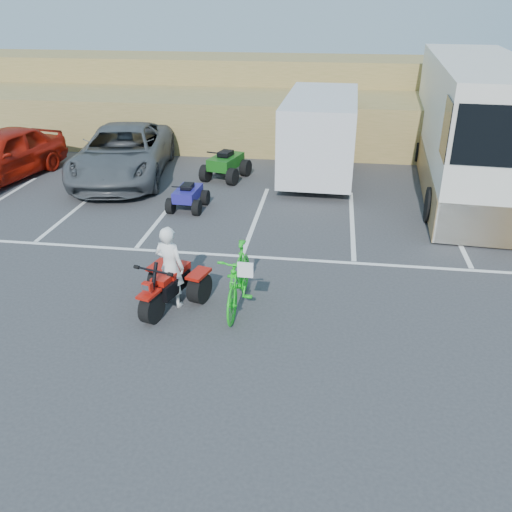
# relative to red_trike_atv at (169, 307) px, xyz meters

# --- Properties ---
(ground) EXTENTS (100.00, 100.00, 0.00)m
(ground) POSITION_rel_red_trike_atv_xyz_m (1.08, 0.17, 0.00)
(ground) COLOR #353537
(ground) RESTS_ON ground
(parking_stripes) EXTENTS (28.00, 5.16, 0.01)m
(parking_stripes) POSITION_rel_red_trike_atv_xyz_m (1.95, 4.23, 0.00)
(parking_stripes) COLOR white
(parking_stripes) RESTS_ON ground
(grass_embankment) EXTENTS (40.00, 8.50, 3.10)m
(grass_embankment) POSITION_rel_red_trike_atv_xyz_m (1.08, 15.65, 1.42)
(grass_embankment) COLOR olive
(grass_embankment) RESTS_ON ground
(red_trike_atv) EXTENTS (1.64, 1.93, 1.08)m
(red_trike_atv) POSITION_rel_red_trike_atv_xyz_m (0.00, 0.00, 0.00)
(red_trike_atv) COLOR #A61209
(red_trike_atv) RESTS_ON ground
(rider) EXTENTS (0.71, 0.56, 1.72)m
(rider) POSITION_rel_red_trike_atv_xyz_m (0.04, 0.14, 0.86)
(rider) COLOR white
(rider) RESTS_ON ground
(green_dirt_bike) EXTENTS (0.67, 2.18, 1.30)m
(green_dirt_bike) POSITION_rel_red_trike_atv_xyz_m (1.41, 0.23, 0.65)
(green_dirt_bike) COLOR #14BF19
(green_dirt_bike) RESTS_ON ground
(grey_pickup) EXTENTS (3.80, 6.56, 1.72)m
(grey_pickup) POSITION_rel_red_trike_atv_xyz_m (-3.97, 8.25, 0.86)
(grey_pickup) COLOR #494C50
(grey_pickup) RESTS_ON ground
(red_car) EXTENTS (2.92, 5.33, 1.72)m
(red_car) POSITION_rel_red_trike_atv_xyz_m (-7.96, 7.40, 0.86)
(red_car) COLOR #9C1508
(red_car) RESTS_ON ground
(cargo_trailer) EXTENTS (2.48, 5.87, 2.71)m
(cargo_trailer) POSITION_rel_red_trike_atv_xyz_m (2.67, 9.55, 1.47)
(cargo_trailer) COLOR silver
(cargo_trailer) RESTS_ON ground
(rv_motorhome) EXTENTS (3.53, 11.05, 3.91)m
(rv_motorhome) POSITION_rel_red_trike_atv_xyz_m (7.51, 9.23, 1.70)
(rv_motorhome) COLOR silver
(rv_motorhome) RESTS_ON ground
(quad_atv_blue) EXTENTS (1.05, 1.36, 0.86)m
(quad_atv_blue) POSITION_rel_red_trike_atv_xyz_m (-1.01, 5.53, 0.00)
(quad_atv_blue) COLOR navy
(quad_atv_blue) RESTS_ON ground
(quad_atv_green) EXTENTS (1.61, 1.91, 1.08)m
(quad_atv_green) POSITION_rel_red_trike_atv_xyz_m (-0.47, 8.57, 0.00)
(quad_atv_green) COLOR #145513
(quad_atv_green) RESTS_ON ground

